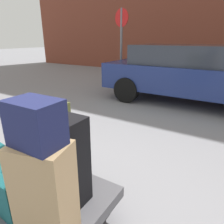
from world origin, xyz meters
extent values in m
plane|color=gray|center=(0.00, 0.00, 0.00)|extent=(60.00, 60.00, 0.00)
cube|color=#4C4C51|center=(0.00, 0.00, 0.29)|extent=(1.19, 0.84, 0.10)
cylinder|color=black|center=(0.41, 0.29, 0.12)|extent=(0.24, 0.06, 0.24)
cylinder|color=black|center=(-0.41, 0.29, 0.12)|extent=(0.24, 0.06, 0.24)
cube|color=#9E7F56|center=(0.38, -0.23, 0.67)|extent=(0.39, 0.32, 0.66)
cube|color=black|center=(0.22, 0.07, 0.70)|extent=(0.43, 0.22, 0.71)
cube|color=#4C5128|center=(-0.14, 0.24, 0.69)|extent=(0.46, 0.33, 0.70)
cube|color=#144C51|center=(-0.16, -0.17, 0.51)|extent=(0.71, 0.36, 0.33)
cube|color=#191E47|center=(0.38, -0.23, 1.13)|extent=(0.30, 0.21, 0.27)
cube|color=navy|center=(0.34, 4.55, 0.64)|extent=(4.31, 1.82, 0.64)
cube|color=#2D333D|center=(0.09, 4.55, 1.19)|extent=(2.42, 1.60, 0.46)
cylinder|color=black|center=(-1.08, 5.41, 0.32)|extent=(0.64, 0.22, 0.64)
cylinder|color=black|center=(-1.09, 3.71, 0.32)|extent=(0.64, 0.22, 0.64)
cylinder|color=slate|center=(-1.80, 4.68, 1.18)|extent=(0.07, 0.07, 2.37)
cylinder|color=red|center=(-1.80, 4.68, 2.12)|extent=(0.49, 0.15, 0.50)
camera|label=1|loc=(1.27, -0.90, 1.57)|focal=32.97mm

